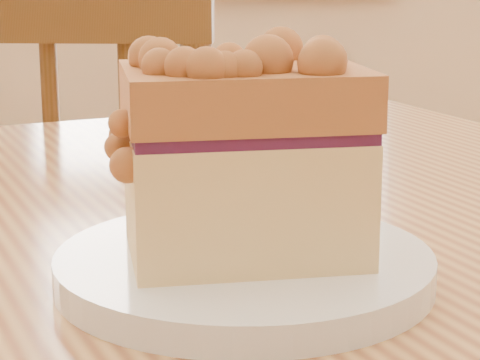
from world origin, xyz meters
name	(u,v)px	position (x,y,z in m)	size (l,w,h in m)	color
cafe_chair_main	(87,313)	(0.00, 0.80, 0.45)	(0.45, 0.45, 0.89)	brown
plate	(244,269)	(0.16, 0.09, 0.76)	(0.20, 0.20, 0.02)	white
cake_slice	(243,149)	(0.16, 0.09, 0.82)	(0.14, 0.10, 0.12)	#EDCA86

